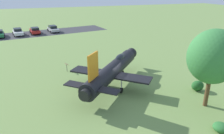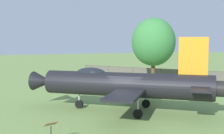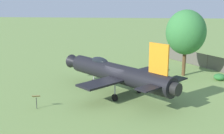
# 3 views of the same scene
# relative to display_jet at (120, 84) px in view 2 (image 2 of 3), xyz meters

# --- Properties ---
(ground_plane) EXTENTS (200.00, 200.00, 0.00)m
(ground_plane) POSITION_rel_display_jet_xyz_m (0.25, 0.28, -1.90)
(ground_plane) COLOR #75934C
(display_jet) EXTENTS (10.80, 11.61, 5.08)m
(display_jet) POSITION_rel_display_jet_xyz_m (0.00, 0.00, 0.00)
(display_jet) COLOR black
(display_jet) RESTS_ON ground_plane
(shade_tree) EXTENTS (4.54, 4.28, 7.22)m
(shade_tree) POSITION_rel_display_jet_xyz_m (-6.66, 7.05, 2.89)
(shade_tree) COLOR brown
(shade_tree) RESTS_ON ground_plane
(perimeter_fence) EXTENTS (23.28, 16.63, 1.74)m
(perimeter_fence) POSITION_rel_display_jet_xyz_m (-7.17, 12.44, -0.98)
(perimeter_fence) COLOR #4C4238
(perimeter_fence) RESTS_ON ground_plane
(shrub_near_fence) EXTENTS (1.19, 1.20, 0.70)m
(shrub_near_fence) POSITION_rel_display_jet_xyz_m (-5.05, 10.54, -1.55)
(shrub_near_fence) COLOR #2D7033
(shrub_near_fence) RESTS_ON ground_plane
(shrub_by_tree) EXTENTS (1.34, 1.10, 1.09)m
(shrub_by_tree) POSITION_rel_display_jet_xyz_m (-8.06, 4.26, -1.36)
(shrub_by_tree) COLOR #235B26
(shrub_by_tree) RESTS_ON ground_plane
(info_plaque) EXTENTS (0.52, 0.67, 1.14)m
(info_plaque) POSITION_rel_display_jet_xyz_m (4.40, -5.79, -1.05)
(info_plaque) COLOR #333333
(info_plaque) RESTS_ON ground_plane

